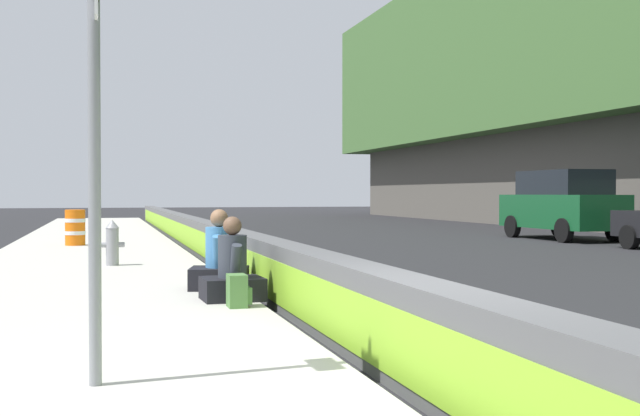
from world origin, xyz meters
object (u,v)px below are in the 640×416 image
(route_sign_post, at_px, (95,98))
(parked_car_fourth, at_px, (562,204))
(fire_hydrant, at_px, (112,242))
(seated_person_middle, at_px, (219,264))
(backpack, at_px, (238,291))
(seated_person_foreground, at_px, (232,274))
(construction_barrel, at_px, (75,227))

(route_sign_post, xyz_separation_m, parked_car_fourth, (16.91, -14.63, -1.03))
(fire_hydrant, height_order, seated_person_middle, seated_person_middle)
(route_sign_post, distance_m, fire_hydrant, 9.82)
(seated_person_middle, bearing_deg, route_sign_post, 163.01)
(seated_person_middle, distance_m, backpack, 1.90)
(fire_hydrant, xyz_separation_m, seated_person_middle, (-4.22, -1.46, -0.09))
(fire_hydrant, distance_m, seated_person_foreground, 5.65)
(backpack, height_order, construction_barrel, construction_barrel)
(seated_person_middle, distance_m, construction_barrel, 10.77)
(seated_person_foreground, relative_size, parked_car_fourth, 0.22)
(seated_person_foreground, relative_size, seated_person_middle, 0.94)
(seated_person_middle, height_order, backpack, seated_person_middle)
(route_sign_post, bearing_deg, construction_barrel, 2.47)
(construction_barrel, xyz_separation_m, parked_car_fourth, (0.94, -15.32, 0.56))
(route_sign_post, height_order, parked_car_fourth, route_sign_post)
(fire_hydrant, distance_m, construction_barrel, 6.35)
(backpack, distance_m, parked_car_fourth, 18.65)
(seated_person_foreground, relative_size, construction_barrel, 1.14)
(backpack, bearing_deg, route_sign_post, 155.53)
(route_sign_post, distance_m, backpack, 4.35)
(route_sign_post, height_order, seated_person_foreground, route_sign_post)
(fire_hydrant, distance_m, seated_person_middle, 4.47)
(backpack, relative_size, construction_barrel, 0.42)
(route_sign_post, relative_size, construction_barrel, 3.79)
(fire_hydrant, height_order, seated_person_foreground, seated_person_foreground)
(backpack, xyz_separation_m, parked_car_fourth, (13.33, -13.01, 0.85))
(route_sign_post, height_order, construction_barrel, route_sign_post)
(route_sign_post, height_order, seated_person_middle, route_sign_post)
(seated_person_middle, xyz_separation_m, construction_barrel, (10.51, 2.36, 0.12))
(seated_person_foreground, height_order, construction_barrel, seated_person_foreground)
(seated_person_foreground, bearing_deg, parked_car_fourth, -45.66)
(construction_barrel, relative_size, parked_car_fourth, 0.20)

